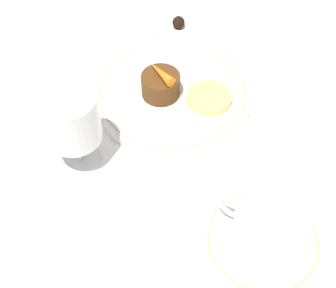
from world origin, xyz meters
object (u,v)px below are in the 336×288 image
at_px(dinner_plate, 172,94).
at_px(dessert_cake, 161,85).
at_px(coffee_cup, 269,229).
at_px(fork, 70,69).
at_px(wine_glass, 72,121).

relative_size(dinner_plate, dessert_cake, 4.13).
xyz_separation_m(coffee_cup, fork, (0.44, -0.11, -0.04)).
distance_m(coffee_cup, wine_glass, 0.29).
bearing_deg(dinner_plate, fork, 14.15).
bearing_deg(fork, wine_glass, 137.00).
xyz_separation_m(wine_glass, fork, (0.15, -0.14, -0.08)).
bearing_deg(dessert_cake, dinner_plate, -132.26).
distance_m(wine_glass, dessert_cake, 0.18).
bearing_deg(dessert_cake, coffee_cup, 152.27).
bearing_deg(fork, dinner_plate, -165.85).
bearing_deg(dinner_plate, dessert_cake, 47.74).
relative_size(dinner_plate, fork, 1.41).
xyz_separation_m(dinner_plate, wine_glass, (0.04, 0.19, 0.08)).
bearing_deg(coffee_cup, dinner_plate, -31.45).
distance_m(coffee_cup, dessert_cake, 0.30).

